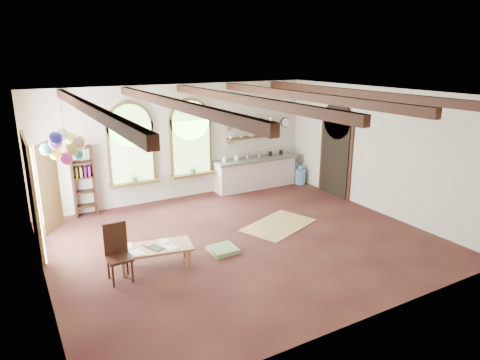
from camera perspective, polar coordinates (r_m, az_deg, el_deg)
floor at (r=9.60m, az=0.28°, el=-8.03°), size 8.00×8.00×0.00m
ceiling_beams at (r=8.78m, az=0.31°, el=10.72°), size 6.20×6.80×0.18m
window_left at (r=11.63m, az=-14.29°, el=4.31°), size 1.30×0.28×2.20m
window_right at (r=12.17m, az=-6.55°, el=5.24°), size 1.30×0.28×2.20m
left_doorway at (r=9.80m, az=-25.90°, el=-2.02°), size 0.10×1.90×2.50m
right_doorway at (r=12.63m, az=12.56°, el=2.89°), size 0.10×1.30×2.40m
kitchen_counter at (r=13.14m, az=2.05°, el=0.99°), size 2.68×0.62×0.94m
wall_shelf_lower at (r=13.04m, az=1.68°, el=5.72°), size 1.70×0.24×0.04m
wall_shelf_upper at (r=12.97m, az=1.69°, el=7.46°), size 1.70×0.24×0.04m
wall_clock at (r=13.72m, az=6.05°, el=7.66°), size 0.32×0.04×0.32m
bookshelf at (r=11.44m, az=-20.14°, el=-0.18°), size 0.53×0.32×1.80m
coffee_table at (r=8.51m, az=-11.33°, el=-9.03°), size 1.53×0.91×0.41m
side_chair at (r=8.20m, az=-15.76°, el=-10.81°), size 0.42×0.42×1.07m
floor_mat at (r=10.43m, az=5.19°, el=-5.99°), size 2.04×1.65×0.02m
floor_cushion at (r=9.06m, az=-2.29°, el=-9.26°), size 0.54×0.54×0.09m
water_jug_a at (r=13.69m, az=8.06°, el=0.55°), size 0.32×0.32×0.61m
water_jug_b at (r=14.02m, az=7.34°, el=1.02°), size 0.34×0.34×0.65m
balloon_cluster at (r=8.60m, az=-22.26°, el=4.21°), size 0.78×0.88×1.15m
table_book at (r=8.55m, az=-12.60°, el=-8.58°), size 0.25×0.29×0.02m
tablet at (r=8.42m, az=-11.11°, el=-8.90°), size 0.29×0.33×0.01m
potted_plant_left at (r=11.71m, az=-13.88°, el=0.48°), size 0.27×0.23×0.30m
potted_plant_right at (r=12.25m, az=-6.23°, el=1.57°), size 0.27×0.23×0.30m
shelf_cup_a at (r=12.66m, az=-1.24°, el=5.72°), size 0.12×0.10×0.10m
shelf_cup_b at (r=12.83m, az=0.15°, el=5.85°), size 0.10×0.10×0.09m
shelf_bowl_a at (r=13.01m, az=1.49°, el=5.90°), size 0.22×0.22×0.05m
shelf_bowl_b at (r=13.19m, az=2.80°, el=6.05°), size 0.20×0.20×0.06m
shelf_vase at (r=13.36m, az=4.08°, el=6.45°), size 0.18×0.18×0.19m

